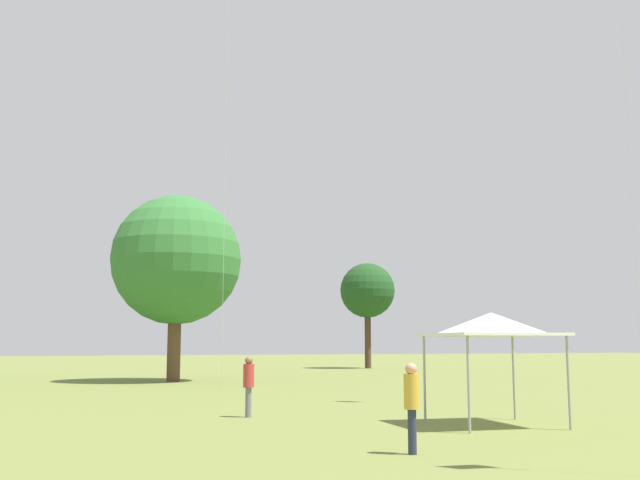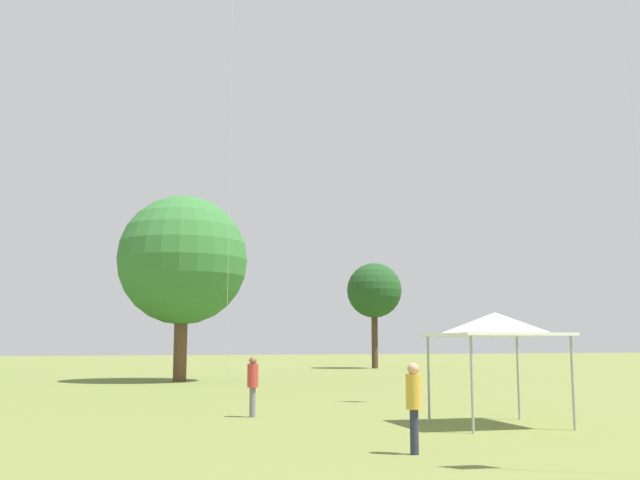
% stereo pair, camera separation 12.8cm
% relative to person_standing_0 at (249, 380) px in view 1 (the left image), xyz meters
% --- Properties ---
extents(person_standing_0, '(0.46, 0.46, 1.83)m').
position_rel_person_standing_0_xyz_m(person_standing_0, '(0.00, 0.00, 0.00)').
color(person_standing_0, slate).
rests_on(person_standing_0, ground).
extents(person_standing_2, '(0.33, 0.33, 1.82)m').
position_rel_person_standing_0_xyz_m(person_standing_2, '(0.66, -8.74, 0.00)').
color(person_standing_2, '#282D42').
rests_on(person_standing_2, ground).
extents(canopy_tent, '(3.61, 3.61, 3.08)m').
position_rel_person_standing_0_xyz_m(canopy_tent, '(5.43, -4.96, 1.63)').
color(canopy_tent, white).
rests_on(canopy_tent, ground).
extents(distant_tree_1, '(5.12, 5.12, 9.79)m').
position_rel_person_standing_0_xyz_m(distant_tree_1, '(24.63, 40.42, 6.06)').
color(distant_tree_1, '#473323').
rests_on(distant_tree_1, ground).
extents(distant_tree_2, '(7.86, 7.86, 11.24)m').
position_rel_person_standing_0_xyz_m(distant_tree_2, '(2.64, 22.75, 6.17)').
color(distant_tree_2, brown).
rests_on(distant_tree_2, ground).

